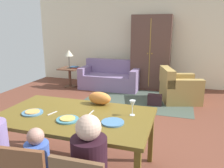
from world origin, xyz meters
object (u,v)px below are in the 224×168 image
at_px(plate_near_woman, 113,122).
at_px(book_upper, 74,67).
at_px(wine_glass, 132,105).
at_px(cat, 99,98).
at_px(dining_table, 75,119).
at_px(plate_near_man, 33,113).
at_px(table_lamp, 69,54).
at_px(side_table, 70,75).
at_px(book_lower, 76,68).
at_px(handbag, 155,100).
at_px(armoire, 151,53).
at_px(armchair, 178,88).
at_px(couch, 111,78).
at_px(plate_near_child, 68,120).

bearing_deg(plate_near_woman, book_upper, 121.95).
distance_m(wine_glass, cat, 0.57).
distance_m(dining_table, plate_near_man, 0.52).
relative_size(plate_near_man, table_lamp, 0.46).
distance_m(dining_table, wine_glass, 0.71).
bearing_deg(side_table, book_lower, 4.15).
height_order(plate_near_woman, book_lower, plate_near_woman).
bearing_deg(dining_table, table_lamp, 118.68).
bearing_deg(handbag, book_upper, 159.85).
bearing_deg(handbag, armoire, 102.11).
bearing_deg(cat, armchair, 75.65).
relative_size(dining_table, armoire, 0.87).
bearing_deg(book_lower, cat, -58.91).
xyz_separation_m(wine_glass, book_lower, (-2.46, 3.49, -0.30)).
bearing_deg(plate_near_man, plate_near_woman, 1.13).
bearing_deg(wine_glass, book_upper, 125.69).
bearing_deg(plate_near_man, dining_table, 13.37).
distance_m(armchair, book_lower, 2.99).
relative_size(plate_near_woman, cat, 0.78).
distance_m(cat, table_lamp, 3.87).
distance_m(couch, armoire, 1.39).
distance_m(dining_table, table_lamp, 4.18).
xyz_separation_m(dining_table, armoire, (0.32, 4.30, 0.35)).
relative_size(plate_near_man, armoire, 0.12).
distance_m(dining_table, armchair, 3.46).
bearing_deg(dining_table, book_lower, 116.12).
xyz_separation_m(cat, table_lamp, (-2.15, 3.22, 0.16)).
height_order(couch, armchair, same).
height_order(couch, table_lamp, table_lamp).
height_order(book_lower, book_upper, book_upper).
xyz_separation_m(plate_near_woman, wine_glass, (0.16, 0.28, 0.12)).
relative_size(cat, table_lamp, 0.59).
distance_m(plate_near_child, book_lower, 4.25).
height_order(plate_near_woman, wine_glass, wine_glass).
xyz_separation_m(wine_glass, side_table, (-2.66, 3.47, -0.52)).
relative_size(dining_table, plate_near_child, 7.34).
relative_size(book_lower, book_upper, 1.00).
bearing_deg(book_lower, handbag, -20.49).
xyz_separation_m(couch, table_lamp, (-1.20, -0.26, 0.71)).
relative_size(plate_near_man, armchair, 0.23).
distance_m(armchair, side_table, 3.17).
xyz_separation_m(couch, handbag, (1.44, -1.16, -0.17)).
bearing_deg(handbag, dining_table, -103.24).
xyz_separation_m(dining_table, plate_near_child, (-0.00, -0.18, 0.07)).
height_order(dining_table, plate_near_woman, plate_near_woman).
bearing_deg(cat, side_table, 128.95).
distance_m(table_lamp, book_lower, 0.46).
xyz_separation_m(plate_near_child, side_table, (-2.00, 3.83, -0.39)).
relative_size(plate_near_woman, book_lower, 1.14).
bearing_deg(armchair, wine_glass, -99.01).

